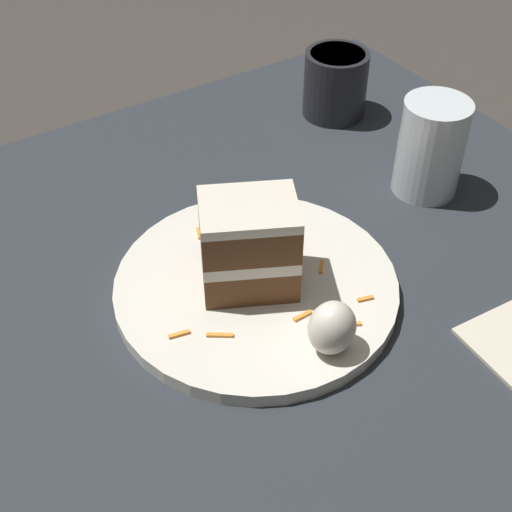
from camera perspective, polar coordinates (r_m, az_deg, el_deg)
ground_plane at (r=0.73m, az=-0.51°, el=-7.04°), size 6.00×6.00×0.00m
dining_table at (r=0.72m, az=-0.52°, el=-6.28°), size 0.98×0.90×0.03m
plate at (r=0.73m, az=0.00°, el=-2.46°), size 0.29×0.29×0.02m
cake_slice at (r=0.69m, az=-0.56°, el=0.90°), size 0.12×0.11×0.10m
cream_dollop at (r=0.65m, az=6.10°, el=-5.73°), size 0.05×0.04×0.06m
orange_garnish at (r=0.80m, az=0.42°, el=2.93°), size 0.05×0.05×0.00m
carrot_shreds_scatter at (r=0.72m, az=0.12°, el=-2.15°), size 0.20×0.22×0.00m
drinking_glass at (r=0.87m, az=13.72°, el=7.98°), size 0.08×0.08×0.12m
coffee_mug at (r=1.01m, az=6.38°, el=13.71°), size 0.09×0.09×0.09m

